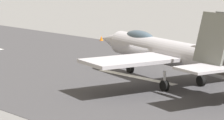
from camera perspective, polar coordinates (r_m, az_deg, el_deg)
ground_plane at (r=42.53m, az=3.17°, el=-1.90°), size 400.00×400.00×0.00m
runway_strip at (r=42.52m, az=3.19°, el=-1.89°), size 240.00×26.00×0.02m
fighter_jet at (r=40.26m, az=5.74°, el=0.87°), size 18.14×14.37×5.59m
marker_cone_mid at (r=53.14m, az=10.89°, el=0.52°), size 0.44×0.44×0.55m
marker_cone_far at (r=64.35m, az=-1.09°, el=2.22°), size 0.44×0.44×0.55m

